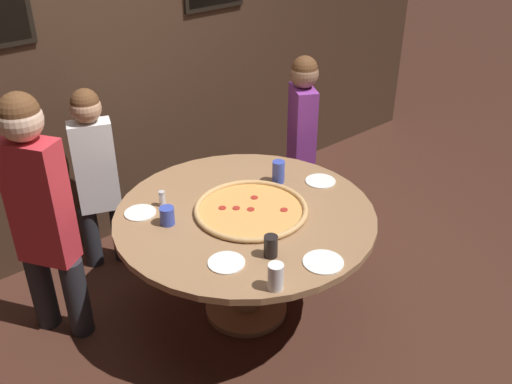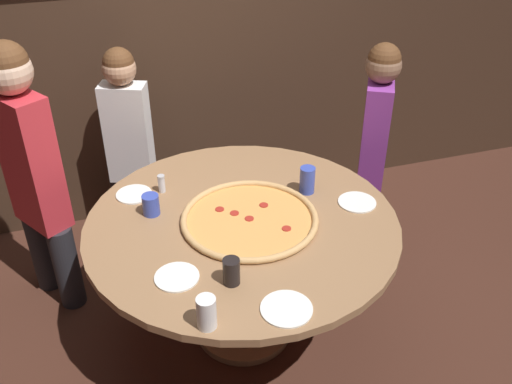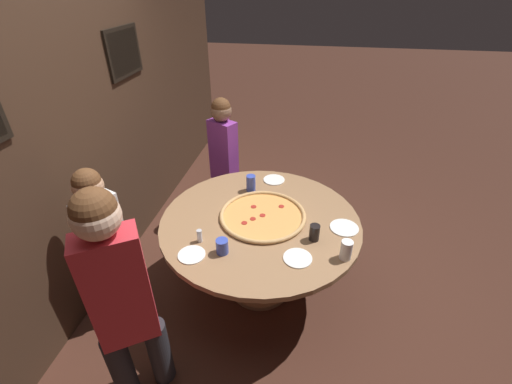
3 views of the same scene
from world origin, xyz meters
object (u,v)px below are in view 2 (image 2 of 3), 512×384
(white_plate_near_front, at_px, (357,202))
(drink_cup_beside_pizza, at_px, (307,180))
(drink_cup_near_right, at_px, (151,205))
(white_plate_beside_cup, at_px, (177,277))
(white_plate_far_back, at_px, (287,309))
(diner_centre_back, at_px, (374,138))
(condiment_shaker, at_px, (162,184))
(diner_far_left, at_px, (129,137))
(giant_pizza, at_px, (250,219))
(drink_cup_centre_back, at_px, (231,271))
(drink_cup_front_edge, at_px, (207,313))
(diner_side_left, at_px, (32,167))
(dining_table, at_px, (242,243))
(white_plate_left_side, at_px, (134,194))

(white_plate_near_front, bearing_deg, drink_cup_beside_pizza, 139.68)
(drink_cup_near_right, distance_m, white_plate_beside_cup, 0.50)
(white_plate_far_back, height_order, diner_centre_back, diner_centre_back)
(condiment_shaker, bearing_deg, drink_cup_near_right, -114.28)
(white_plate_near_front, relative_size, white_plate_beside_cup, 1.00)
(condiment_shaker, height_order, diner_far_left, diner_far_left)
(white_plate_beside_cup, distance_m, diner_far_left, 1.36)
(white_plate_beside_cup, bearing_deg, white_plate_far_back, -39.64)
(white_plate_far_back, xyz_separation_m, white_plate_beside_cup, (-0.38, 0.31, 0.00))
(giant_pizza, relative_size, diner_far_left, 0.51)
(drink_cup_centre_back, height_order, white_plate_far_back, drink_cup_centre_back)
(drink_cup_front_edge, distance_m, drink_cup_near_right, 0.81)
(drink_cup_front_edge, bearing_deg, drink_cup_beside_pizza, 47.02)
(diner_side_left, bearing_deg, drink_cup_beside_pizza, -141.73)
(white_plate_beside_cup, distance_m, condiment_shaker, 0.69)
(white_plate_far_back, bearing_deg, white_plate_near_front, 45.13)
(drink_cup_beside_pizza, distance_m, diner_side_left, 1.42)
(dining_table, distance_m, diner_centre_back, 1.14)
(drink_cup_near_right, distance_m, diner_far_left, 0.86)
(white_plate_near_front, xyz_separation_m, diner_side_left, (-1.54, 0.63, 0.12))
(giant_pizza, xyz_separation_m, drink_cup_near_right, (-0.44, 0.20, 0.04))
(giant_pizza, bearing_deg, white_plate_beside_cup, -144.13)
(giant_pizza, relative_size, white_plate_near_front, 3.47)
(drink_cup_beside_pizza, bearing_deg, drink_cup_front_edge, -132.98)
(white_plate_left_side, xyz_separation_m, white_plate_beside_cup, (0.09, -0.69, 0.00))
(dining_table, xyz_separation_m, diner_centre_back, (0.98, 0.54, 0.16))
(drink_cup_beside_pizza, bearing_deg, white_plate_far_back, -116.87)
(condiment_shaker, bearing_deg, diner_far_left, 98.00)
(giant_pizza, xyz_separation_m, diner_side_left, (-0.98, 0.62, 0.11))
(giant_pizza, height_order, condiment_shaker, condiment_shaker)
(drink_cup_front_edge, xyz_separation_m, condiment_shaker, (-0.01, 0.99, -0.02))
(drink_cup_near_right, relative_size, diner_side_left, 0.07)
(diner_centre_back, relative_size, diner_far_left, 1.03)
(giant_pizza, distance_m, drink_cup_near_right, 0.49)
(diner_centre_back, bearing_deg, diner_side_left, -63.09)
(diner_centre_back, bearing_deg, diner_far_left, -80.85)
(giant_pizza, bearing_deg, drink_cup_front_edge, -120.27)
(dining_table, bearing_deg, white_plate_near_front, -2.66)
(white_plate_near_front, height_order, white_plate_beside_cup, same)
(dining_table, relative_size, giant_pizza, 2.28)
(condiment_shaker, bearing_deg, white_plate_far_back, -71.95)
(diner_side_left, bearing_deg, drink_cup_front_edge, 174.53)
(white_plate_left_side, bearing_deg, white_plate_near_front, -21.14)
(drink_cup_centre_back, xyz_separation_m, white_plate_beside_cup, (-0.21, 0.10, -0.06))
(diner_centre_back, bearing_deg, drink_cup_near_right, -46.90)
(drink_cup_near_right, xyz_separation_m, diner_centre_back, (1.39, 0.35, -0.03))
(drink_cup_centre_back, bearing_deg, diner_centre_back, 39.60)
(dining_table, height_order, diner_centre_back, diner_centre_back)
(drink_cup_beside_pizza, relative_size, diner_side_left, 0.09)
(diner_far_left, bearing_deg, white_plate_near_front, 155.19)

